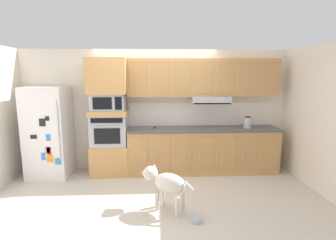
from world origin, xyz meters
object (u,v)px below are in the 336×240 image
object	(u,v)px
refrigerator	(49,132)
dog	(165,182)
electric_kettle	(247,122)
screwdriver	(155,127)
built_in_oven	(110,130)
dog_food_bowl	(196,219)
microwave	(109,102)

from	to	relation	value
refrigerator	dog	distance (m)	2.70
electric_kettle	dog	world-z (taller)	electric_kettle
refrigerator	screwdriver	world-z (taller)	refrigerator
built_in_oven	dog_food_bowl	size ratio (longest dim) A/B	3.50
screwdriver	dog_food_bowl	size ratio (longest dim) A/B	0.71
refrigerator	dog	size ratio (longest dim) A/B	2.25
electric_kettle	dog_food_bowl	bearing A→B (deg)	-126.04
screwdriver	dog_food_bowl	xyz separation A→B (m)	(0.56, -1.90, -0.90)
built_in_oven	dog	size ratio (longest dim) A/B	0.90
microwave	dog	world-z (taller)	microwave
built_in_oven	electric_kettle	world-z (taller)	built_in_oven
microwave	screwdriver	world-z (taller)	microwave
refrigerator	microwave	distance (m)	1.31
screwdriver	electric_kettle	world-z (taller)	electric_kettle
refrigerator	screwdriver	distance (m)	2.08
refrigerator	electric_kettle	size ratio (longest dim) A/B	7.33
screwdriver	electric_kettle	size ratio (longest dim) A/B	0.60
refrigerator	built_in_oven	bearing A→B (deg)	3.31
microwave	dog_food_bowl	bearing A→B (deg)	-51.84
microwave	refrigerator	bearing A→B (deg)	-176.69
refrigerator	electric_kettle	distance (m)	3.95
microwave	screwdriver	xyz separation A→B (m)	(0.90, 0.04, -0.53)
refrigerator	screwdriver	bearing A→B (deg)	3.05
microwave	electric_kettle	size ratio (longest dim) A/B	2.68
electric_kettle	dog	bearing A→B (deg)	-139.23
microwave	dog	size ratio (longest dim) A/B	0.82
electric_kettle	screwdriver	bearing A→B (deg)	177.25
screwdriver	dog	size ratio (longest dim) A/B	0.18
refrigerator	built_in_oven	size ratio (longest dim) A/B	2.51
refrigerator	dog_food_bowl	world-z (taller)	refrigerator
refrigerator	dog_food_bowl	size ratio (longest dim) A/B	8.80
dog_food_bowl	microwave	bearing A→B (deg)	128.16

